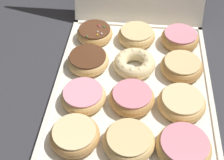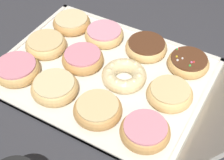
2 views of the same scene
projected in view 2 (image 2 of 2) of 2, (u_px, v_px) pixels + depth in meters
The scene contains 14 objects.
ground_plane at pixel (103, 75), 0.91m from camera, with size 3.00×3.00×0.00m, color #333338.
donut_box at pixel (103, 73), 0.91m from camera, with size 0.42×0.54×0.01m.
glazed_ring_donut_0 at pixel (72, 23), 1.03m from camera, with size 0.11×0.11×0.04m.
glazed_ring_donut_1 at pixel (46, 44), 0.96m from camera, with size 0.12×0.12×0.04m.
pink_frosted_donut_2 at pixel (17, 69), 0.88m from camera, with size 0.12×0.12×0.04m.
pink_frosted_donut_3 at pixel (104, 34), 0.99m from camera, with size 0.11×0.11×0.04m.
pink_frosted_donut_4 at pixel (82, 59), 0.91m from camera, with size 0.11×0.11×0.04m.
glazed_ring_donut_5 at pixel (55, 87), 0.84m from camera, with size 0.12×0.12×0.04m.
chocolate_frosted_donut_6 at pixel (146, 47), 0.95m from camera, with size 0.12×0.12×0.04m.
cruller_donut_7 at pixel (124, 75), 0.87m from camera, with size 0.12×0.12×0.04m.
glazed_ring_donut_8 at pixel (98, 109), 0.79m from camera, with size 0.12×0.12×0.04m.
sprinkle_donut_9 at pixel (188, 63), 0.90m from camera, with size 0.11×0.11×0.04m.
glazed_ring_donut_10 at pixel (170, 93), 0.82m from camera, with size 0.11×0.11×0.04m.
pink_frosted_donut_11 at pixel (145, 131), 0.74m from camera, with size 0.11×0.11×0.04m.
Camera 2 is at (0.55, 0.34, 0.64)m, focal length 54.18 mm.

